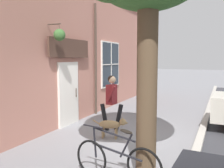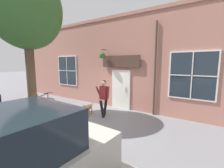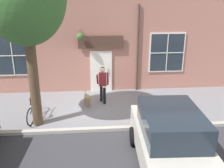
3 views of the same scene
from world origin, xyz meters
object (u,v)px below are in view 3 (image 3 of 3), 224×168
at_px(leaning_bicycle, 33,110).
at_px(dog_on_leash, 88,98).
at_px(pedestrian_walking, 103,81).
at_px(street_tree_by_curb, 23,0).
at_px(parked_car_mid_block, 171,142).

bearing_deg(leaning_bicycle, dog_on_leash, 116.17).
bearing_deg(pedestrian_walking, street_tree_by_curb, -56.83).
xyz_separation_m(street_tree_by_curb, leaning_bicycle, (-0.37, -0.19, -4.16)).
bearing_deg(leaning_bicycle, parked_car_mid_block, 51.68).
height_order(dog_on_leash, leaning_bicycle, leaning_bicycle).
bearing_deg(dog_on_leash, pedestrian_walking, 114.46).
xyz_separation_m(dog_on_leash, street_tree_by_curb, (1.43, -1.97, 4.15)).
xyz_separation_m(pedestrian_walking, leaning_bicycle, (1.38, -2.86, -0.65)).
bearing_deg(pedestrian_walking, dog_on_leash, -65.54).
distance_m(pedestrian_walking, leaning_bicycle, 3.24).
bearing_deg(dog_on_leash, parked_car_mid_block, 26.76).
xyz_separation_m(pedestrian_walking, street_tree_by_curb, (1.75, -2.67, 3.51)).
height_order(dog_on_leash, parked_car_mid_block, parked_car_mid_block).
bearing_deg(street_tree_by_curb, pedestrian_walking, 123.17).
bearing_deg(dog_on_leash, street_tree_by_curb, -54.09).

